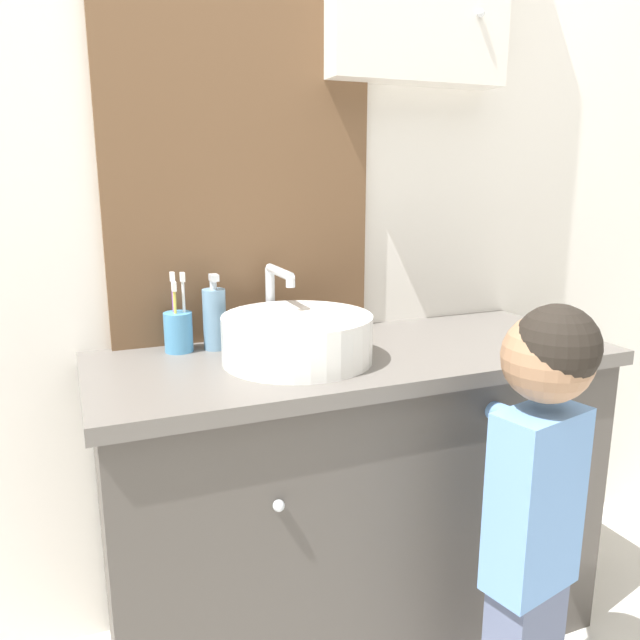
{
  "coord_description": "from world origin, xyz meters",
  "views": [
    {
      "loc": [
        -0.63,
        -0.96,
        1.21
      ],
      "look_at": [
        -0.12,
        0.3,
        0.89
      ],
      "focal_mm": 35.0,
      "sensor_mm": 36.0,
      "label": 1
    }
  ],
  "objects_px": {
    "sink_basin": "(297,337)",
    "child_figure": "(537,479)",
    "toothbrush_holder": "(178,330)",
    "soap_dispenser": "(215,318)"
  },
  "relations": [
    {
      "from": "soap_dispenser",
      "to": "child_figure",
      "type": "relative_size",
      "value": 0.19
    },
    {
      "from": "sink_basin",
      "to": "toothbrush_holder",
      "type": "height_order",
      "value": "sink_basin"
    },
    {
      "from": "sink_basin",
      "to": "toothbrush_holder",
      "type": "distance_m",
      "value": 0.3
    },
    {
      "from": "sink_basin",
      "to": "child_figure",
      "type": "bearing_deg",
      "value": -47.57
    },
    {
      "from": "toothbrush_holder",
      "to": "child_figure",
      "type": "height_order",
      "value": "toothbrush_holder"
    },
    {
      "from": "soap_dispenser",
      "to": "sink_basin",
      "type": "bearing_deg",
      "value": -47.91
    },
    {
      "from": "sink_basin",
      "to": "child_figure",
      "type": "xyz_separation_m",
      "value": [
        0.37,
        -0.4,
        -0.24
      ]
    },
    {
      "from": "toothbrush_holder",
      "to": "sink_basin",
      "type": "bearing_deg",
      "value": -36.8
    },
    {
      "from": "sink_basin",
      "to": "toothbrush_holder",
      "type": "xyz_separation_m",
      "value": [
        -0.24,
        0.18,
        -0.0
      ]
    },
    {
      "from": "sink_basin",
      "to": "child_figure",
      "type": "distance_m",
      "value": 0.59
    }
  ]
}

